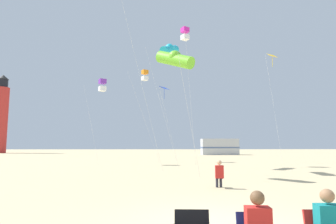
{
  "coord_description": "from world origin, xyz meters",
  "views": [
    {
      "loc": [
        -1.31,
        -6.42,
        1.8
      ],
      "look_at": [
        -0.5,
        13.75,
        4.12
      ],
      "focal_mm": 30.26,
      "sensor_mm": 36.0,
      "label": 1
    }
  ],
  "objects": [
    {
      "name": "kite_box_violet",
      "position": [
        -6.45,
        19.99,
        7.35
      ],
      "size": [
        2.12,
        2.12,
        7.93
      ],
      "color": "silver",
      "rests_on": "ground"
    },
    {
      "name": "kite_box_orange",
      "position": [
        -2.64,
        24.13,
        9.37
      ],
      "size": [
        3.37,
        2.15,
        9.96
      ],
      "color": "silver",
      "rests_on": "ground"
    },
    {
      "name": "kite_tube_lime",
      "position": [
        -0.3,
        9.19,
        6.63
      ],
      "size": [
        2.53,
        2.48,
        7.34
      ],
      "color": "silver",
      "rests_on": "ground"
    },
    {
      "name": "rv_van_silver",
      "position": [
        9.79,
        43.37,
        1.39
      ],
      "size": [
        6.49,
        2.48,
        2.8
      ],
      "rotation": [
        0.0,
        0.0,
        0.02
      ],
      "color": "#B7BABF",
      "rests_on": "ground"
    },
    {
      "name": "kite_box_magenta",
      "position": [
        1.25,
        18.49,
        11.89
      ],
      "size": [
        1.25,
        1.25,
        12.49
      ],
      "color": "silver",
      "rests_on": "ground"
    },
    {
      "name": "kite_diamond_gold",
      "position": [
        10.83,
        22.06,
        10.61
      ],
      "size": [
        1.43,
        1.43,
        11.33
      ],
      "color": "silver",
      "rests_on": "ground"
    },
    {
      "name": "kite_tube_cyan",
      "position": [
        -0.26,
        16.47,
        9.7
      ],
      "size": [
        2.93,
        3.28,
        10.41
      ],
      "color": "silver",
      "rests_on": "ground"
    },
    {
      "name": "kite_flyer_standing",
      "position": [
        1.3,
        5.45,
        0.61
      ],
      "size": [
        0.37,
        0.53,
        1.16
      ],
      "rotation": [
        0.0,
        0.0,
        3.01
      ],
      "color": "red",
      "rests_on": "ground"
    },
    {
      "name": "kite_diamond_blue",
      "position": [
        -0.49,
        23.86,
        7.63
      ],
      "size": [
        2.0,
        1.99,
        8.13
      ],
      "color": "silver",
      "rests_on": "ground"
    },
    {
      "name": "lighthouse_distant",
      "position": [
        -34.56,
        54.92,
        7.84
      ],
      "size": [
        2.8,
        2.8,
        16.8
      ],
      "color": "red",
      "rests_on": "ground"
    }
  ]
}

